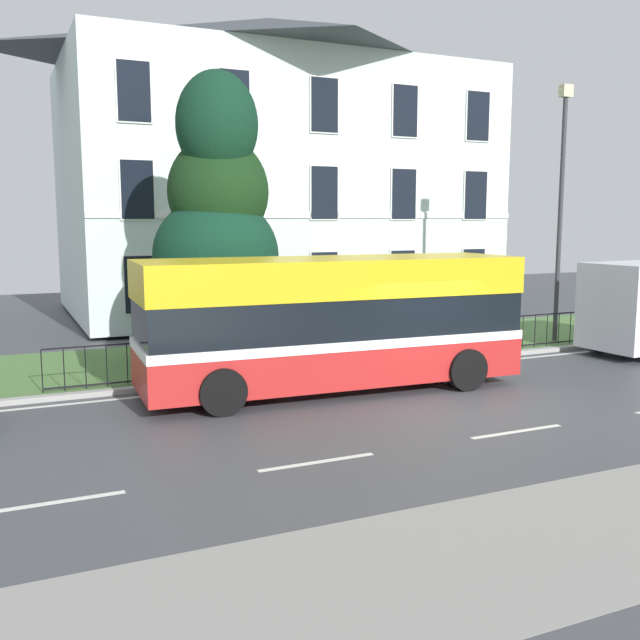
{
  "coord_description": "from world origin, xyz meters",
  "views": [
    {
      "loc": [
        -8.48,
        -11.77,
        3.84
      ],
      "look_at": [
        -0.99,
        4.71,
        1.28
      ],
      "focal_mm": 40.01,
      "sensor_mm": 36.0,
      "label": 1
    }
  ],
  "objects_px": {
    "georgian_townhouse": "(271,166)",
    "single_decker_bus": "(332,321)",
    "evergreen_tree": "(212,258)",
    "street_lamp_post": "(561,199)"
  },
  "relations": [
    {
      "from": "georgian_townhouse",
      "to": "evergreen_tree",
      "type": "relative_size",
      "value": 2.04
    },
    {
      "from": "single_decker_bus",
      "to": "street_lamp_post",
      "type": "bearing_deg",
      "value": 18.45
    },
    {
      "from": "georgian_townhouse",
      "to": "street_lamp_post",
      "type": "bearing_deg",
      "value": -67.11
    },
    {
      "from": "single_decker_bus",
      "to": "street_lamp_post",
      "type": "xyz_separation_m",
      "value": [
        8.83,
        2.51,
        2.87
      ]
    },
    {
      "from": "single_decker_bus",
      "to": "evergreen_tree",
      "type": "bearing_deg",
      "value": 112.6
    },
    {
      "from": "evergreen_tree",
      "to": "single_decker_bus",
      "type": "relative_size",
      "value": 0.94
    },
    {
      "from": "georgian_townhouse",
      "to": "street_lamp_post",
      "type": "relative_size",
      "value": 2.16
    },
    {
      "from": "georgian_townhouse",
      "to": "evergreen_tree",
      "type": "height_order",
      "value": "georgian_townhouse"
    },
    {
      "from": "single_decker_bus",
      "to": "georgian_townhouse",
      "type": "bearing_deg",
      "value": 77.25
    },
    {
      "from": "georgian_townhouse",
      "to": "single_decker_bus",
      "type": "xyz_separation_m",
      "value": [
        -3.89,
        -14.21,
        -4.49
      ]
    }
  ]
}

